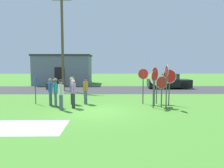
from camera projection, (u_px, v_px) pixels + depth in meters
The scene contains 20 objects.
ground_plane at pixel (98, 111), 12.92m from camera, with size 80.00×80.00×0.00m, color #47842D.
street_asphalt at pixel (103, 90), 22.88m from camera, with size 60.00×6.40×0.01m, color #38383A.
concrete_path at pixel (27, 127), 9.75m from camera, with size 3.20×2.40×0.01m, color #ADAAA3.
building_background at pixel (64, 69), 28.55m from camera, with size 6.66×5.00×3.56m.
utility_pole at pixel (62, 41), 21.78m from camera, with size 1.80×0.24×8.97m.
parked_car_on_street at pixel (168, 82), 24.02m from camera, with size 4.32×2.05×1.51m.
stop_sign_leaning_left at pixel (154, 84), 13.71m from camera, with size 0.36×0.51×2.19m.
stop_sign_nearest at pixel (157, 82), 15.12m from camera, with size 0.89×0.10×2.09m.
stop_sign_rear_left at pixel (169, 80), 14.59m from camera, with size 0.72×0.58×2.25m.
stop_sign_leaning_right at pixel (162, 86), 13.88m from camera, with size 0.74×0.24×1.87m.
stop_sign_center_cluster at pixel (143, 80), 15.06m from camera, with size 0.70×0.08×2.29m.
stop_sign_rear_right at pixel (155, 79), 14.38m from camera, with size 0.56×0.69×2.40m.
stop_sign_tallest at pixel (167, 79), 13.42m from camera, with size 0.07×0.67×2.55m.
person_in_blue at pixel (86, 89), 15.05m from camera, with size 0.31×0.56×1.74m.
person_on_left at pixel (61, 93), 13.10m from camera, with size 0.37×0.51×1.74m.
person_holding_notes at pixel (72, 89), 14.98m from camera, with size 0.31×0.57×1.74m.
person_in_dark_shirt at pixel (50, 90), 14.59m from camera, with size 0.36×0.57×1.69m.
person_in_teal at pixel (55, 91), 14.01m from camera, with size 0.32×0.55×1.74m.
person_with_sunhat at pixel (73, 92), 13.73m from camera, with size 0.26×0.57×1.69m.
info_panel_leftmost at pixel (35, 85), 15.05m from camera, with size 0.38×0.50×1.75m.
Camera 1 is at (0.60, -12.72, 2.73)m, focal length 37.66 mm.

